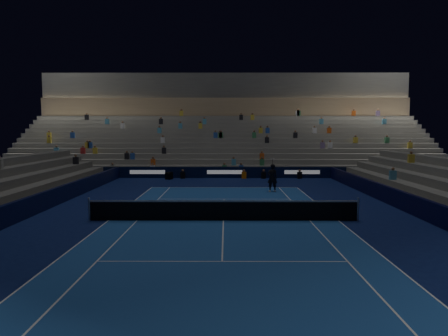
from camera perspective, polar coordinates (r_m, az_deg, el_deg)
ground at (r=20.52m, az=-0.08°, el=-7.04°), size 90.00×90.00×0.00m
court_surface at (r=20.52m, az=-0.08°, el=-7.03°), size 10.97×23.77×0.01m
sponsor_barrier_far at (r=38.75m, az=0.09°, el=-0.60°), size 44.00×0.25×1.00m
sponsor_barrier_east at (r=22.55m, az=25.50°, el=-5.14°), size 0.25×37.00×1.00m
sponsor_barrier_west at (r=22.66m, az=-25.54°, el=-5.10°), size 0.25×37.00×1.00m
grandstand_main at (r=47.97m, az=0.13°, el=3.92°), size 44.00×15.20×11.20m
tennis_net at (r=20.42m, az=-0.08°, el=-5.66°), size 12.90×0.10×1.10m
tennis_player at (r=30.11m, az=6.46°, el=-1.32°), size 0.75×0.52×1.96m
broadcast_camera at (r=37.94m, az=-7.34°, el=-1.01°), size 0.67×1.03×0.65m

